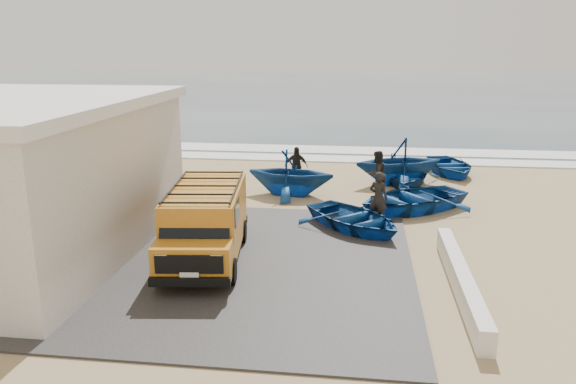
{
  "coord_description": "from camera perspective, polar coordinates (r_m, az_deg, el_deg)",
  "views": [
    {
      "loc": [
        2.51,
        -15.71,
        5.72
      ],
      "look_at": [
        0.35,
        1.01,
        1.2
      ],
      "focal_mm": 35.0,
      "sensor_mm": 36.0,
      "label": 1
    }
  ],
  "objects": [
    {
      "name": "boat_near_right",
      "position": [
        20.04,
        12.36,
        -0.64
      ],
      "size": [
        5.15,
        4.86,
        0.87
      ],
      "primitive_type": "imported",
      "rotation": [
        0.0,
        0.0,
        -0.96
      ],
      "color": "navy",
      "rests_on": "ground"
    },
    {
      "name": "ground",
      "position": [
        16.9,
        -1.64,
        -4.77
      ],
      "size": [
        160.0,
        160.0,
        0.0
      ],
      "primitive_type": "plane",
      "color": "tan"
    },
    {
      "name": "slab",
      "position": [
        15.51,
        -10.17,
        -6.77
      ],
      "size": [
        12.0,
        10.0,
        0.05
      ],
      "primitive_type": "cube",
      "color": "#373533",
      "rests_on": "ground"
    },
    {
      "name": "surf_line",
      "position": [
        28.39,
        2.13,
        3.45
      ],
      "size": [
        180.0,
        1.6,
        0.06
      ],
      "primitive_type": "cube",
      "color": "white",
      "rests_on": "ground"
    },
    {
      "name": "boat_near_left",
      "position": [
        17.68,
        6.76,
        -2.67
      ],
      "size": [
        4.41,
        4.46,
        0.76
      ],
      "primitive_type": "imported",
      "rotation": [
        0.0,
        0.0,
        0.75
      ],
      "color": "navy",
      "rests_on": "ground"
    },
    {
      "name": "ocean",
      "position": [
        71.98,
        5.42,
        10.39
      ],
      "size": [
        180.0,
        88.0,
        0.01
      ],
      "primitive_type": "cube",
      "color": "#385166",
      "rests_on": "ground"
    },
    {
      "name": "parapet",
      "position": [
        14.04,
        17.14,
        -8.5
      ],
      "size": [
        0.35,
        6.0,
        0.55
      ],
      "primitive_type": "cube",
      "color": "silver",
      "rests_on": "ground"
    },
    {
      "name": "fisherman_middle",
      "position": [
        21.49,
        9.0,
        1.82
      ],
      "size": [
        1.07,
        1.09,
        1.77
      ],
      "primitive_type": "imported",
      "rotation": [
        0.0,
        0.0,
        -2.31
      ],
      "color": "black",
      "rests_on": "ground"
    },
    {
      "name": "boat_far_right",
      "position": [
        26.04,
        16.06,
        2.58
      ],
      "size": [
        3.26,
        4.08,
        0.76
      ],
      "primitive_type": "imported",
      "rotation": [
        0.0,
        0.0,
        0.19
      ],
      "color": "navy",
      "rests_on": "ground"
    },
    {
      "name": "boat_far_left",
      "position": [
        23.57,
        11.18,
        3.08
      ],
      "size": [
        4.5,
        4.19,
        1.93
      ],
      "primitive_type": "imported",
      "rotation": [
        0.0,
        0.0,
        -1.23
      ],
      "color": "navy",
      "rests_on": "ground"
    },
    {
      "name": "fisherman_front",
      "position": [
        18.27,
        9.17,
        -0.59
      ],
      "size": [
        0.75,
        0.65,
        1.73
      ],
      "primitive_type": "imported",
      "rotation": [
        0.0,
        0.0,
        2.68
      ],
      "color": "black",
      "rests_on": "ground"
    },
    {
      "name": "van",
      "position": [
        15.16,
        -8.39,
        -2.93
      ],
      "size": [
        2.39,
        4.91,
        2.03
      ],
      "rotation": [
        0.0,
        0.0,
        0.12
      ],
      "color": "orange",
      "rests_on": "ground"
    },
    {
      "name": "boat_mid_left",
      "position": [
        21.46,
        0.25,
        1.98
      ],
      "size": [
        3.74,
        3.36,
        1.76
      ],
      "primitive_type": "imported",
      "rotation": [
        0.0,
        0.0,
        1.42
      ],
      "color": "navy",
      "rests_on": "ground"
    },
    {
      "name": "boat_mid_right",
      "position": [
        23.76,
        11.97,
        1.63
      ],
      "size": [
        2.94,
        3.74,
        0.7
      ],
      "primitive_type": "imported",
      "rotation": [
        0.0,
        0.0,
        -0.16
      ],
      "color": "navy",
      "rests_on": "ground"
    },
    {
      "name": "fisherman_back",
      "position": [
        22.93,
        0.83,
        2.64
      ],
      "size": [
        0.98,
        0.48,
        1.61
      ],
      "primitive_type": "imported",
      "rotation": [
        0.0,
        0.0,
        0.09
      ],
      "color": "black",
      "rests_on": "ground"
    },
    {
      "name": "surf_wash",
      "position": [
        30.84,
        2.56,
        4.35
      ],
      "size": [
        180.0,
        2.2,
        0.04
      ],
      "primitive_type": "cube",
      "color": "white",
      "rests_on": "ground"
    }
  ]
}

